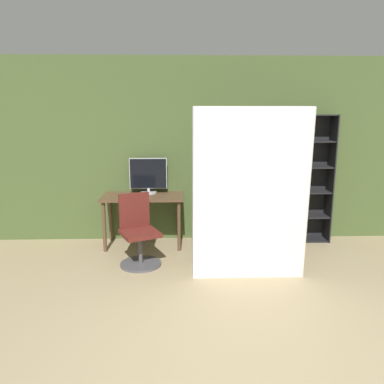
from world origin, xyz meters
TOP-DOWN VIEW (x-y plane):
  - wall_back at (0.00, 3.41)m, footprint 8.00×0.06m
  - desk at (-0.91, 3.08)m, footprint 1.16×0.60m
  - monitor at (-0.84, 3.25)m, footprint 0.55×0.24m
  - office_chair at (-0.90, 2.39)m, footprint 0.58×0.58m
  - bookshelf at (1.34, 3.26)m, footprint 0.81×0.31m
  - mattress_near at (0.43, 1.97)m, footprint 1.30×0.23m
  - mattress_far at (0.43, 2.19)m, footprint 1.30×0.20m

SIDE VIEW (x-z plane):
  - office_chair at x=-0.90m, z-range -0.09..0.81m
  - desk at x=-0.91m, z-range 0.26..1.01m
  - bookshelf at x=1.34m, z-range -0.05..1.83m
  - mattress_far at x=0.43m, z-range 0.00..1.97m
  - mattress_near at x=0.43m, z-range 0.00..1.97m
  - monitor at x=-0.84m, z-range 0.75..1.27m
  - wall_back at x=0.00m, z-range 0.00..2.70m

